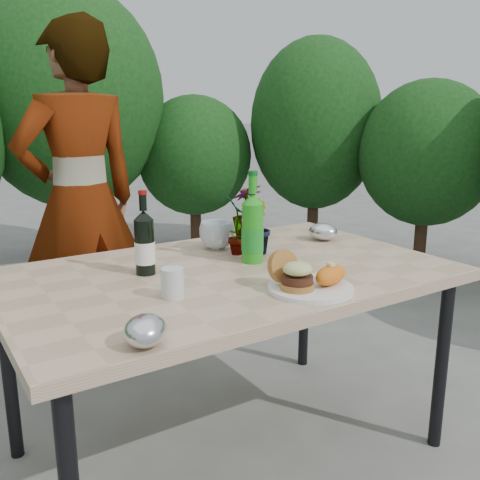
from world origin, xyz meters
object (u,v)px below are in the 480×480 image
patio_table (228,285)px  dinner_plate (310,288)px  wine_bottle (145,244)px  person (80,202)px

patio_table → dinner_plate: 0.36m
patio_table → wine_bottle: wine_bottle is taller
dinner_plate → person: size_ratio=0.16×
patio_table → person: size_ratio=0.91×
patio_table → person: 1.08m
dinner_plate → wine_bottle: (-0.38, 0.46, 0.10)m
wine_bottle → person: bearing=105.0°
dinner_plate → person: 1.42m
patio_table → dinner_plate: (0.11, -0.34, 0.06)m
dinner_plate → wine_bottle: size_ratio=0.93×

